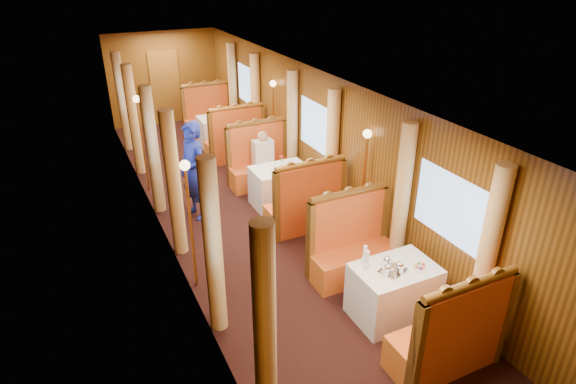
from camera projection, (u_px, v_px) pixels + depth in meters
floor at (244, 212)px, 8.95m from camera, size 3.00×12.00×0.01m
ceiling at (238, 78)px, 7.84m from camera, size 3.00×12.00×0.01m
wall_far at (164, 78)px, 13.25m from camera, size 3.00×0.01×2.50m
wall_left at (155, 164)px, 7.82m from camera, size 0.01×12.00×2.50m
wall_right at (316, 137)px, 8.98m from camera, size 0.01×12.00×2.50m
doorway_far at (166, 87)px, 13.33m from camera, size 0.80×0.04×2.00m
table_near at (393, 291)px, 6.25m from camera, size 1.05×0.72×0.75m
banquette_near_fwd at (449, 339)px, 5.41m from camera, size 1.30×0.55×1.34m
banquette_near_aft at (351, 250)px, 7.05m from camera, size 1.30×0.55×1.34m
table_mid at (280, 186)px, 9.08m from camera, size 1.05×0.72×0.75m
banquette_mid_fwd at (305, 207)px, 8.23m from camera, size 1.30×0.55×1.34m
banquette_mid_aft at (260, 165)px, 9.87m from camera, size 1.30×0.55×1.34m
table_far at (221, 131)px, 11.90m from camera, size 1.05×0.72×0.75m
banquette_far_fwd at (235, 142)px, 11.06m from camera, size 1.30×0.55×1.34m
banquette_far_aft at (209, 118)px, 12.70m from camera, size 1.30×0.55×1.34m
tea_tray at (393, 270)px, 6.02m from camera, size 0.41×0.36×0.01m
teapot_left at (387, 271)px, 5.90m from camera, size 0.17×0.14×0.12m
teapot_right at (400, 269)px, 5.94m from camera, size 0.19×0.15×0.13m
teapot_back at (387, 264)px, 6.03m from camera, size 0.20×0.18×0.14m
fruit_plate at (420, 267)px, 6.07m from camera, size 0.23×0.23×0.05m
cup_inboard at (367, 262)px, 6.00m from camera, size 0.08×0.08×0.26m
cup_outboard at (365, 257)px, 6.12m from camera, size 0.08×0.08×0.26m
rose_vase_mid at (281, 159)px, 8.84m from camera, size 0.06×0.06×0.36m
rose_vase_far at (218, 109)px, 11.68m from camera, size 0.06×0.06×0.36m
window_left_near at (225, 266)px, 4.90m from camera, size 0.01×1.20×0.90m
curtain_left_near_a at (265, 332)px, 4.44m from camera, size 0.22×0.22×2.35m
curtain_left_near_b at (213, 249)px, 5.70m from camera, size 0.22×0.22×2.35m
window_right_near at (449, 207)px, 6.06m from camera, size 0.01×1.20×0.90m
curtain_right_near_a at (486, 259)px, 5.51m from camera, size 0.22×0.22×2.35m
curtain_right_near_b at (402, 202)px, 6.77m from camera, size 0.22×0.22×2.35m
window_left_mid at (154, 152)px, 7.73m from camera, size 0.01×1.20×0.90m
curtain_left_mid_a at (174, 185)px, 7.27m from camera, size 0.22×0.22×2.35m
curtain_left_mid_b at (153, 151)px, 8.53m from camera, size 0.22×0.22×2.35m
window_right_mid at (316, 127)px, 8.88m from camera, size 0.01×1.20×0.90m
curtain_right_mid_a at (332, 156)px, 8.34m from camera, size 0.22×0.22×2.35m
curtain_right_mid_b at (292, 129)px, 9.60m from camera, size 0.22×0.22×2.35m
window_left_far at (121, 99)px, 10.56m from camera, size 0.01×1.20×0.90m
curtain_left_far_a at (134, 121)px, 10.09m from camera, size 0.22×0.22×2.35m
curtain_left_far_b at (123, 102)px, 11.36m from camera, size 0.22×0.22×2.35m
window_right_far at (247, 85)px, 11.71m from camera, size 0.01×1.20×0.90m
curtain_right_far_a at (256, 105)px, 11.16m from camera, size 0.22×0.22×2.35m
curtain_right_far_b at (233, 89)px, 12.42m from camera, size 0.22×0.22×2.35m
sconce_left_fore at (188, 200)px, 6.38m from camera, size 0.14×0.14×1.95m
sconce_right_fore at (365, 164)px, 7.47m from camera, size 0.14×0.14×1.95m
sconce_left_aft at (140, 124)px, 9.21m from camera, size 0.14×0.14×1.95m
sconce_right_aft at (273, 106)px, 10.29m from camera, size 0.14×0.14×1.95m
steward at (194, 171)px, 8.44m from camera, size 0.61×0.75×1.79m
passenger at (263, 154)px, 9.56m from camera, size 0.40×0.44×0.76m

